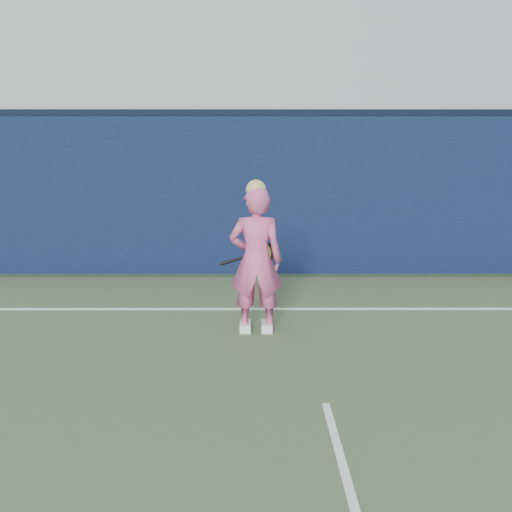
{
  "coord_description": "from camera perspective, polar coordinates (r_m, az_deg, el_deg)",
  "views": [
    {
      "loc": [
        -0.57,
        -3.86,
        2.06
      ],
      "look_at": [
        -0.55,
        3.07,
        0.85
      ],
      "focal_mm": 45.0,
      "sensor_mm": 36.0,
      "label": 1
    }
  ],
  "objects": [
    {
      "name": "ground",
      "position": [
        4.41,
        7.7,
        -18.05
      ],
      "size": [
        80.0,
        80.0,
        0.0
      ],
      "primitive_type": "plane",
      "color": "#2F482C",
      "rests_on": "ground"
    },
    {
      "name": "backstop_wall",
      "position": [
        10.41,
        3.02,
        5.4
      ],
      "size": [
        24.0,
        0.4,
        2.5
      ],
      "primitive_type": "cube",
      "color": "black",
      "rests_on": "ground"
    },
    {
      "name": "wall_cap",
      "position": [
        10.39,
        3.09,
        12.57
      ],
      "size": [
        24.0,
        0.42,
        0.1
      ],
      "primitive_type": "cube",
      "color": "black",
      "rests_on": "backstop_wall"
    },
    {
      "name": "player",
      "position": [
        7.04,
        0.0,
        -0.33
      ],
      "size": [
        0.59,
        0.39,
        1.69
      ],
      "rotation": [
        0.0,
        0.0,
        3.15
      ],
      "color": "#D8548C",
      "rests_on": "ground"
    },
    {
      "name": "racket",
      "position": [
        7.48,
        0.1,
        0.16
      ],
      "size": [
        0.64,
        0.16,
        0.34
      ],
      "rotation": [
        0.0,
        0.0,
        -0.03
      ],
      "color": "black",
      "rests_on": "ground"
    },
    {
      "name": "court_lines",
      "position": [
        4.12,
        8.36,
        -20.03
      ],
      "size": [
        11.0,
        12.04,
        0.01
      ],
      "color": "white",
      "rests_on": "court_surface"
    }
  ]
}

